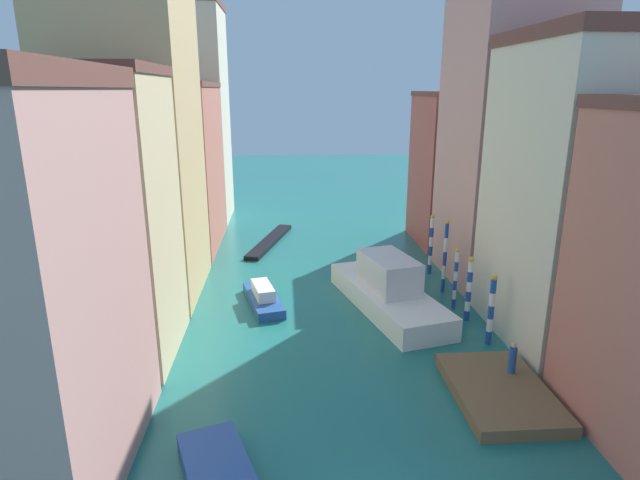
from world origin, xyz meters
TOP-DOWN VIEW (x-y plane):
  - ground_plane at (0.00, 24.50)m, footprint 154.00×154.00m
  - building_left_1 at (-13.00, 13.71)m, footprint 8.05×7.43m
  - building_left_2 at (-13.00, 22.73)m, footprint 8.05×9.92m
  - building_left_3 at (-13.00, 34.06)m, footprint 8.05×12.16m
  - building_left_4 at (-13.00, 44.46)m, footprint 8.05×8.63m
  - building_right_1 at (13.00, 14.00)m, footprint 8.05×9.81m
  - building_right_2 at (13.00, 23.99)m, footprint 8.05×9.45m
  - building_right_3 at (13.00, 33.36)m, footprint 8.05×8.49m
  - waterfront_dock at (6.65, 7.99)m, footprint 4.22×6.45m
  - person_on_dock at (7.65, 9.13)m, footprint 0.36×0.36m
  - mooring_pole_0 at (8.15, 13.22)m, footprint 0.36×0.36m
  - mooring_pole_1 at (7.99, 16.31)m, footprint 0.36×0.36m
  - mooring_pole_2 at (7.76, 18.19)m, footprint 0.27×0.27m
  - mooring_pole_3 at (7.89, 20.97)m, footprint 0.28×0.28m
  - mooring_pole_4 at (7.99, 24.79)m, footprint 0.32×0.32m
  - vaporetto_white at (3.47, 18.47)m, footprint 6.45×11.95m
  - gondola_black at (-4.50, 34.05)m, footprint 4.15×10.81m
  - motorboat_0 at (-4.62, 19.62)m, footprint 3.03×5.89m

SIDE VIEW (x-z plane):
  - ground_plane at x=0.00m, z-range 0.00..0.00m
  - gondola_black at x=-4.50m, z-range 0.00..0.37m
  - waterfront_dock at x=6.65m, z-range 0.00..0.59m
  - motorboat_0 at x=-4.62m, z-range -0.19..1.20m
  - vaporetto_white at x=3.47m, z-range -0.53..2.99m
  - person_on_dock at x=7.65m, z-range 0.53..2.07m
  - mooring_pole_2 at x=7.76m, z-range 0.04..4.08m
  - mooring_pole_0 at x=8.15m, z-range 0.05..4.16m
  - mooring_pole_1 at x=7.99m, z-range 0.05..4.17m
  - mooring_pole_4 at x=7.99m, z-range 0.05..4.74m
  - mooring_pole_3 at x=7.89m, z-range 0.04..5.24m
  - building_right_3 at x=13.00m, z-range 0.01..13.58m
  - building_left_3 at x=-13.00m, z-range 0.01..14.34m
  - building_left_1 at x=-13.00m, z-range 0.01..14.88m
  - building_right_1 at x=13.00m, z-range 0.01..16.71m
  - building_right_2 at x=13.00m, z-range 0.01..21.94m
  - building_left_4 at x=-13.00m, z-range 0.01..22.19m
  - building_left_2 at x=-13.00m, z-range 0.01..22.55m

